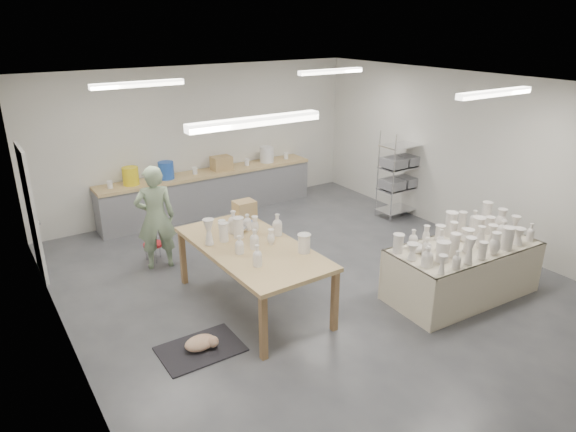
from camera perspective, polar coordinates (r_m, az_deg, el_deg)
room at (r=7.34m, az=1.90°, el=6.93°), size 8.00×8.02×3.00m
back_counter at (r=10.84m, az=-8.73°, el=2.77°), size 4.60×0.60×1.24m
wire_shelf at (r=10.69m, az=12.41°, el=4.68°), size 0.88×0.48×1.80m
drying_table at (r=7.96m, az=18.81°, el=-5.44°), size 2.28×1.16×1.16m
work_table at (r=7.22m, az=-4.25°, el=-2.94°), size 1.29×2.49×1.30m
rug at (r=6.68m, az=-9.69°, el=-14.36°), size 1.00×0.70×0.02m
cat at (r=6.62m, az=-9.55°, el=-13.69°), size 0.44×0.34×0.17m
potter at (r=8.50m, az=-14.50°, el=-0.17°), size 0.71×0.55×1.73m
red_stool at (r=8.96m, az=-14.74°, el=-3.17°), size 0.43×0.43×0.31m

